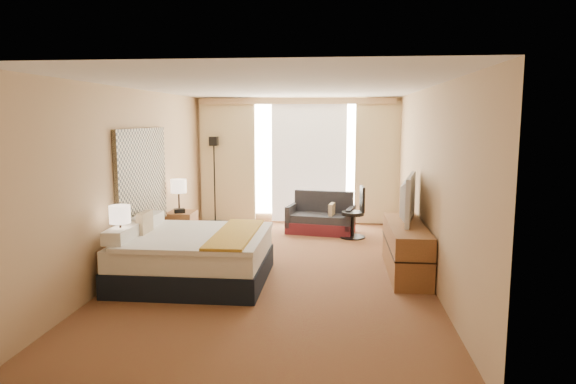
# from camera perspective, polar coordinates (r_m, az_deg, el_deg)

# --- Properties ---
(floor) EXTENTS (4.20, 7.00, 0.02)m
(floor) POSITION_cam_1_polar(r_m,az_deg,el_deg) (7.55, -1.16, -8.54)
(floor) COLOR #5A191B
(floor) RESTS_ON ground
(ceiling) EXTENTS (4.20, 7.00, 0.02)m
(ceiling) POSITION_cam_1_polar(r_m,az_deg,el_deg) (7.25, -1.22, 11.55)
(ceiling) COLOR silver
(ceiling) RESTS_ON wall_back
(wall_back) EXTENTS (4.20, 0.02, 2.60)m
(wall_back) POSITION_cam_1_polar(r_m,az_deg,el_deg) (10.75, 1.02, 3.53)
(wall_back) COLOR tan
(wall_back) RESTS_ON ground
(wall_front) EXTENTS (4.20, 0.02, 2.60)m
(wall_front) POSITION_cam_1_polar(r_m,az_deg,el_deg) (3.88, -7.35, -4.93)
(wall_front) COLOR tan
(wall_front) RESTS_ON ground
(wall_left) EXTENTS (0.02, 7.00, 2.60)m
(wall_left) POSITION_cam_1_polar(r_m,az_deg,el_deg) (7.82, -16.67, 1.42)
(wall_left) COLOR tan
(wall_left) RESTS_ON ground
(wall_right) EXTENTS (0.02, 7.00, 2.60)m
(wall_right) POSITION_cam_1_polar(r_m,az_deg,el_deg) (7.34, 15.31, 1.05)
(wall_right) COLOR tan
(wall_right) RESTS_ON ground
(headboard) EXTENTS (0.06, 1.85, 1.50)m
(headboard) POSITION_cam_1_polar(r_m,az_deg,el_deg) (7.99, -15.85, 1.45)
(headboard) COLOR black
(headboard) RESTS_ON wall_left
(nightstand_left) EXTENTS (0.45, 0.52, 0.55)m
(nightstand_left) POSITION_cam_1_polar(r_m,az_deg,el_deg) (6.98, -17.83, -8.02)
(nightstand_left) COLOR #935535
(nightstand_left) RESTS_ON floor
(nightstand_right) EXTENTS (0.45, 0.52, 0.55)m
(nightstand_right) POSITION_cam_1_polar(r_m,az_deg,el_deg) (9.25, -11.69, -3.83)
(nightstand_right) COLOR #935535
(nightstand_right) RESTS_ON floor
(media_dresser) EXTENTS (0.50, 1.80, 0.70)m
(media_dresser) POSITION_cam_1_polar(r_m,az_deg,el_deg) (7.47, 12.98, -6.16)
(media_dresser) COLOR #935535
(media_dresser) RESTS_ON floor
(window) EXTENTS (2.30, 0.02, 2.30)m
(window) POSITION_cam_1_polar(r_m,az_deg,el_deg) (10.70, 2.35, 3.61)
(window) COLOR white
(window) RESTS_ON wall_back
(curtains) EXTENTS (4.12, 0.19, 2.56)m
(curtains) POSITION_cam_1_polar(r_m,az_deg,el_deg) (10.63, 0.96, 4.06)
(curtains) COLOR beige
(curtains) RESTS_ON floor
(bed) EXTENTS (1.92, 1.76, 0.93)m
(bed) POSITION_cam_1_polar(r_m,az_deg,el_deg) (7.05, -10.46, -7.02)
(bed) COLOR black
(bed) RESTS_ON floor
(loveseat) EXTENTS (1.35, 0.89, 0.78)m
(loveseat) POSITION_cam_1_polar(r_m,az_deg,el_deg) (9.86, 3.72, -3.04)
(loveseat) COLOR maroon
(loveseat) RESTS_ON floor
(floor_lamp) EXTENTS (0.23, 0.23, 1.80)m
(floor_lamp) POSITION_cam_1_polar(r_m,az_deg,el_deg) (10.74, -8.21, 3.29)
(floor_lamp) COLOR black
(floor_lamp) RESTS_ON floor
(desk_chair) EXTENTS (0.46, 0.46, 0.95)m
(desk_chair) POSITION_cam_1_polar(r_m,az_deg,el_deg) (9.46, 7.52, -2.55)
(desk_chair) COLOR black
(desk_chair) RESTS_ON floor
(lamp_left) EXTENTS (0.26, 0.26, 0.55)m
(lamp_left) POSITION_cam_1_polar(r_m,az_deg,el_deg) (6.75, -18.18, -2.47)
(lamp_left) COLOR black
(lamp_left) RESTS_ON nightstand_left
(lamp_right) EXTENTS (0.27, 0.27, 0.58)m
(lamp_right) POSITION_cam_1_polar(r_m,az_deg,el_deg) (9.11, -12.06, 0.57)
(lamp_right) COLOR black
(lamp_right) RESTS_ON nightstand_right
(tissue_box) EXTENTS (0.13, 0.13, 0.11)m
(tissue_box) POSITION_cam_1_polar(r_m,az_deg,el_deg) (6.89, -17.28, -5.35)
(tissue_box) COLOR #95B1E6
(tissue_box) RESTS_ON nightstand_left
(telephone) EXTENTS (0.22, 0.20, 0.07)m
(telephone) POSITION_cam_1_polar(r_m,az_deg,el_deg) (9.10, -11.97, -2.05)
(telephone) COLOR black
(telephone) RESTS_ON nightstand_right
(television) EXTENTS (0.38, 1.18, 0.67)m
(television) POSITION_cam_1_polar(r_m,az_deg,el_deg) (7.56, 12.55, -0.66)
(television) COLOR black
(television) RESTS_ON media_dresser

